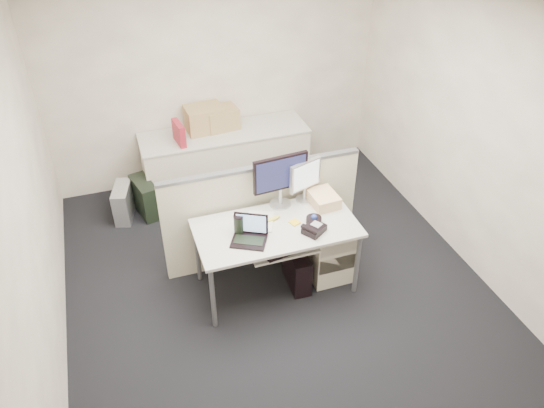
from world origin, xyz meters
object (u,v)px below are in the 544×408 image
object	(u,v)px
desk	(276,232)
desk_phone	(314,229)
laptop	(249,232)
monitor_main	(280,181)

from	to	relation	value
desk	desk_phone	world-z (taller)	desk_phone
laptop	desk_phone	xyz separation A→B (m)	(0.60, -0.05, -0.08)
desk_phone	laptop	bearing A→B (deg)	141.31
monitor_main	desk_phone	distance (m)	0.57
desk	monitor_main	xyz separation A→B (m)	(0.15, 0.32, 0.34)
desk	laptop	xyz separation A→B (m)	(-0.30, -0.13, 0.18)
monitor_main	desk_phone	xyz separation A→B (m)	(0.15, -0.50, -0.24)
desk	desk_phone	bearing A→B (deg)	-30.96
desk	laptop	world-z (taller)	laptop
monitor_main	desk	bearing A→B (deg)	-120.12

